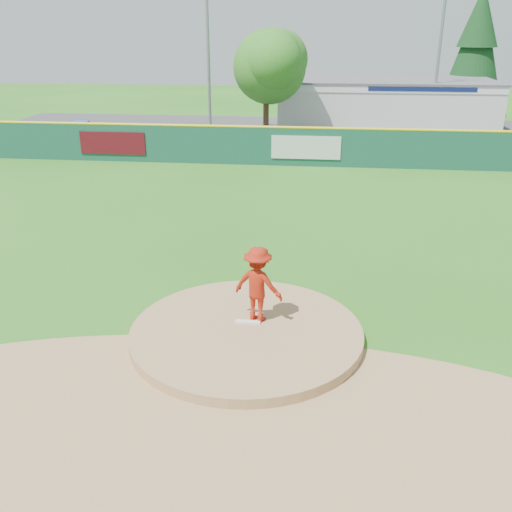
# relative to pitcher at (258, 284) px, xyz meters

# --- Properties ---
(ground) EXTENTS (120.00, 120.00, 0.00)m
(ground) POSITION_rel_pitcher_xyz_m (-0.22, -0.51, -1.19)
(ground) COLOR #286B19
(ground) RESTS_ON ground
(pitchers_mound) EXTENTS (5.50, 5.50, 0.50)m
(pitchers_mound) POSITION_rel_pitcher_xyz_m (-0.22, -0.51, -1.19)
(pitchers_mound) COLOR #9E774C
(pitchers_mound) RESTS_ON ground
(pitching_rubber) EXTENTS (0.60, 0.15, 0.04)m
(pitching_rubber) POSITION_rel_pitcher_xyz_m (-0.22, -0.21, -0.92)
(pitching_rubber) COLOR white
(pitching_rubber) RESTS_ON pitchers_mound
(infield_dirt_arc) EXTENTS (15.40, 15.40, 0.01)m
(infield_dirt_arc) POSITION_rel_pitcher_xyz_m (-0.22, -3.51, -1.18)
(infield_dirt_arc) COLOR #9E774C
(infield_dirt_arc) RESTS_ON ground
(parking_lot) EXTENTS (44.00, 16.00, 0.02)m
(parking_lot) POSITION_rel_pitcher_xyz_m (-0.22, 26.49, -1.18)
(parking_lot) COLOR #38383A
(parking_lot) RESTS_ON ground
(pitcher) EXTENTS (1.37, 1.04, 1.88)m
(pitcher) POSITION_rel_pitcher_xyz_m (0.00, 0.00, 0.00)
(pitcher) COLOR #A21E0D
(pitcher) RESTS_ON pitchers_mound
(van) EXTENTS (5.70, 3.49, 1.48)m
(van) POSITION_rel_pitcher_xyz_m (-3.97, 20.42, -0.43)
(van) COLOR white
(van) RESTS_ON parking_lot
(pool_building_grp) EXTENTS (15.20, 8.20, 3.31)m
(pool_building_grp) POSITION_rel_pitcher_xyz_m (5.78, 31.49, 0.48)
(pool_building_grp) COLOR silver
(pool_building_grp) RESTS_ON ground
(fence_banners) EXTENTS (14.01, 0.04, 1.20)m
(fence_banners) POSITION_rel_pitcher_xyz_m (-4.64, 17.41, -0.19)
(fence_banners) COLOR #530B14
(fence_banners) RESTS_ON ground
(playground_slide) EXTENTS (0.89, 2.52, 1.39)m
(playground_slide) POSITION_rel_pitcher_xyz_m (-13.51, 21.89, -0.48)
(playground_slide) COLOR blue
(playground_slide) RESTS_ON ground
(outfield_fence) EXTENTS (40.00, 0.14, 2.07)m
(outfield_fence) POSITION_rel_pitcher_xyz_m (-0.22, 17.49, -0.10)
(outfield_fence) COLOR #154638
(outfield_fence) RESTS_ON ground
(deciduous_tree) EXTENTS (5.60, 5.60, 7.36)m
(deciduous_tree) POSITION_rel_pitcher_xyz_m (-2.22, 24.49, 3.37)
(deciduous_tree) COLOR #382314
(deciduous_tree) RESTS_ON ground
(conifer_tree) EXTENTS (4.40, 4.40, 9.50)m
(conifer_tree) POSITION_rel_pitcher_xyz_m (12.78, 35.49, 4.35)
(conifer_tree) COLOR #382314
(conifer_tree) RESTS_ON ground
(light_pole_left) EXTENTS (1.75, 0.25, 11.00)m
(light_pole_left) POSITION_rel_pitcher_xyz_m (-6.22, 26.49, 4.86)
(light_pole_left) COLOR gray
(light_pole_left) RESTS_ON ground
(light_pole_right) EXTENTS (1.75, 0.25, 10.00)m
(light_pole_right) POSITION_rel_pitcher_xyz_m (8.78, 28.49, 4.36)
(light_pole_right) COLOR gray
(light_pole_right) RESTS_ON ground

